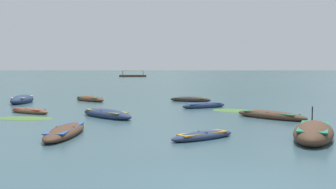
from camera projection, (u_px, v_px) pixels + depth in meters
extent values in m
plane|color=#385660|center=(165.00, 70.00, 1505.40)|extent=(6000.00, 6000.00, 0.00)
cone|color=#56665B|center=(99.00, 32.00, 2218.08)|extent=(1864.55, 1864.55, 431.85)
cone|color=#4C5B56|center=(234.00, 25.00, 2576.25)|extent=(1741.02, 1741.02, 596.16)
ellipsoid|color=navy|center=(22.00, 100.00, 32.33)|extent=(1.65, 4.46, 0.84)
cube|color=#B7B2A3|center=(22.00, 97.00, 32.31)|extent=(1.19, 3.21, 0.05)
cube|color=navy|center=(22.00, 96.00, 32.31)|extent=(0.96, 0.13, 0.04)
ellipsoid|color=#4C3323|center=(314.00, 133.00, 15.54)|extent=(3.23, 4.81, 0.85)
cube|color=#197A56|center=(314.00, 127.00, 15.52)|extent=(2.33, 3.46, 0.05)
cube|color=#4C3323|center=(314.00, 125.00, 15.52)|extent=(0.98, 0.49, 0.04)
ellipsoid|color=brown|center=(90.00, 99.00, 34.14)|extent=(3.52, 3.54, 0.57)
cube|color=#197A56|center=(90.00, 97.00, 34.13)|extent=(2.53, 2.55, 0.05)
cube|color=brown|center=(90.00, 97.00, 34.13)|extent=(0.56, 0.56, 0.04)
ellipsoid|color=navy|center=(204.00, 106.00, 28.21)|extent=(3.61, 2.45, 0.52)
cube|color=#28519E|center=(204.00, 104.00, 28.20)|extent=(2.60, 1.76, 0.05)
cube|color=navy|center=(204.00, 103.00, 28.20)|extent=(0.35, 0.56, 0.04)
ellipsoid|color=brown|center=(29.00, 111.00, 24.79)|extent=(3.32, 2.55, 0.42)
cube|color=#B22D28|center=(29.00, 109.00, 24.78)|extent=(2.39, 1.83, 0.05)
cube|color=brown|center=(29.00, 108.00, 24.78)|extent=(0.38, 0.53, 0.04)
ellipsoid|color=#4C3323|center=(271.00, 115.00, 22.12)|extent=(3.87, 4.04, 0.55)
cube|color=#197A56|center=(271.00, 113.00, 22.11)|extent=(2.79, 2.91, 0.05)
cube|color=#4C3323|center=(271.00, 112.00, 22.11)|extent=(0.63, 0.59, 0.04)
ellipsoid|color=navy|center=(107.00, 114.00, 22.67)|extent=(3.98, 4.21, 0.60)
cube|color=olive|center=(107.00, 111.00, 22.65)|extent=(2.86, 3.03, 0.05)
cube|color=navy|center=(107.00, 110.00, 22.65)|extent=(0.66, 0.61, 0.04)
ellipsoid|color=#4C3323|center=(65.00, 132.00, 16.41)|extent=(1.33, 4.60, 0.52)
cube|color=#28519E|center=(65.00, 128.00, 16.40)|extent=(0.96, 3.31, 0.05)
cube|color=#4C3323|center=(65.00, 127.00, 16.40)|extent=(0.79, 0.11, 0.04)
ellipsoid|color=#2D2826|center=(190.00, 100.00, 33.65)|extent=(3.78, 2.30, 0.54)
cube|color=olive|center=(190.00, 98.00, 33.64)|extent=(2.72, 1.66, 0.05)
cube|color=#2D2826|center=(190.00, 97.00, 33.63)|extent=(0.32, 0.61, 0.04)
ellipsoid|color=navy|center=(203.00, 136.00, 15.60)|extent=(3.01, 2.45, 0.38)
cube|color=orange|center=(203.00, 133.00, 15.59)|extent=(2.17, 1.76, 0.05)
cube|color=navy|center=(203.00, 132.00, 15.59)|extent=(0.38, 0.49, 0.04)
cube|color=#4C3323|center=(133.00, 76.00, 142.86)|extent=(9.96, 3.61, 0.90)
cylinder|color=#4C4742|center=(143.00, 73.00, 144.18)|extent=(0.10, 0.10, 1.80)
cylinder|color=#4C4742|center=(143.00, 73.00, 141.63)|extent=(0.10, 0.10, 1.80)
cylinder|color=#4C4742|center=(123.00, 73.00, 143.94)|extent=(0.10, 0.10, 1.80)
cylinder|color=#4C4742|center=(122.00, 73.00, 141.39)|extent=(0.10, 0.10, 1.80)
cube|color=#9E998E|center=(133.00, 71.00, 142.73)|extent=(8.36, 3.04, 0.12)
sphere|color=#DB4C1E|center=(312.00, 126.00, 18.79)|extent=(0.38, 0.38, 0.38)
cylinder|color=black|center=(312.00, 116.00, 18.76)|extent=(0.06, 0.06, 0.93)
ellipsoid|color=#477033|center=(235.00, 111.00, 26.11)|extent=(3.87, 3.72, 0.14)
ellipsoid|color=#477033|center=(25.00, 119.00, 22.01)|extent=(3.60, 2.33, 0.14)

